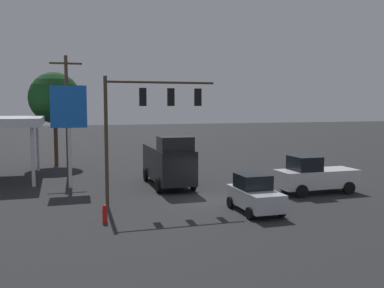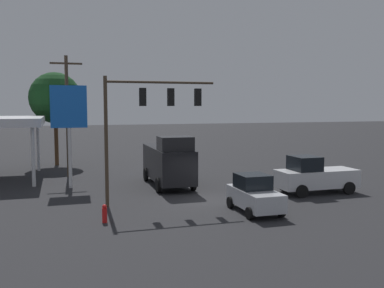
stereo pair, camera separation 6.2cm
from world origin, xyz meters
name	(u,v)px [view 1 (the left image)]	position (x,y,z in m)	size (l,w,h in m)	color
ground_plane	(202,201)	(0.00, 0.00, 0.00)	(200.00, 200.00, 0.00)	#262628
traffic_signal_assembly	(147,111)	(3.21, -0.15, 5.29)	(6.26, 0.43, 7.16)	#473828
utility_pole	(67,113)	(7.26, -11.05, 4.97)	(2.40, 0.26, 9.37)	#473828
price_sign	(69,113)	(7.25, -6.37, 5.10)	(2.37, 0.27, 6.91)	silver
hatchback_crossing	(254,194)	(-1.78, 3.28, 0.95)	(1.96, 3.80, 1.97)	silver
delivery_truck	(168,162)	(0.74, -5.08, 1.69)	(2.64, 6.83, 3.58)	black
pickup_parked	(314,176)	(-7.54, 0.01, 1.11)	(5.20, 2.27, 2.40)	silver
street_tree	(55,98)	(8.19, -18.29, 6.25)	(4.71, 4.71, 8.63)	#4C331E
fire_hydrant	(105,214)	(5.94, 3.03, 0.44)	(0.24, 0.24, 0.88)	red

